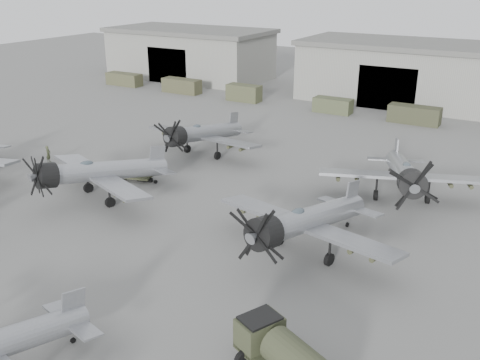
% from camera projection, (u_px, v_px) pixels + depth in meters
% --- Properties ---
extents(ground, '(220.00, 220.00, 0.00)m').
position_uv_depth(ground, '(108.00, 310.00, 30.63)').
color(ground, '#565654').
rests_on(ground, ground).
extents(hangar_left, '(29.00, 14.80, 8.70)m').
position_uv_depth(hangar_left, '(190.00, 53.00, 96.74)').
color(hangar_left, gray).
rests_on(hangar_left, ground).
extents(hangar_center, '(29.00, 14.80, 8.70)m').
position_uv_depth(hangar_center, '(400.00, 71.00, 78.86)').
color(hangar_center, gray).
rests_on(hangar_center, ground).
extents(support_truck_0, '(6.47, 2.20, 2.06)m').
position_uv_depth(support_truck_0, '(124.00, 79.00, 90.85)').
color(support_truck_0, '#47482F').
rests_on(support_truck_0, ground).
extents(support_truck_1, '(6.46, 2.20, 2.24)m').
position_uv_depth(support_truck_1, '(182.00, 86.00, 85.14)').
color(support_truck_1, '#43432C').
rests_on(support_truck_1, ground).
extents(support_truck_2, '(5.16, 2.20, 2.43)m').
position_uv_depth(support_truck_2, '(244.00, 93.00, 79.71)').
color(support_truck_2, '#45482F').
rests_on(support_truck_2, ground).
extents(support_truck_3, '(5.23, 2.20, 2.00)m').
position_uv_depth(support_truck_3, '(333.00, 105.00, 73.17)').
color(support_truck_3, '#454B31').
rests_on(support_truck_3, ground).
extents(support_truck_4, '(6.44, 2.20, 2.23)m').
position_uv_depth(support_truck_4, '(414.00, 115.00, 67.96)').
color(support_truck_4, '#373925').
rests_on(support_truck_4, ground).
extents(aircraft_mid_1, '(13.46, 12.13, 5.42)m').
position_uv_depth(aircraft_mid_1, '(95.00, 172.00, 44.55)').
color(aircraft_mid_1, '#989AA0').
rests_on(aircraft_mid_1, ground).
extents(aircraft_mid_2, '(13.96, 12.57, 5.54)m').
position_uv_depth(aircraft_mid_2, '(303.00, 222.00, 35.63)').
color(aircraft_mid_2, gray).
rests_on(aircraft_mid_2, ground).
extents(aircraft_far_0, '(13.34, 12.00, 5.32)m').
position_uv_depth(aircraft_far_0, '(201.00, 134.00, 55.33)').
color(aircraft_far_0, gray).
rests_on(aircraft_far_0, ground).
extents(aircraft_far_1, '(13.88, 12.54, 5.61)m').
position_uv_depth(aircraft_far_1, '(404.00, 173.00, 44.09)').
color(aircraft_far_1, gray).
rests_on(aircraft_far_1, ground).
extents(fuel_tanker, '(6.87, 4.73, 2.54)m').
position_uv_depth(fuel_tanker, '(291.00, 360.00, 24.53)').
color(fuel_tanker, '#363A26').
rests_on(fuel_tanker, ground).
extents(tug_trailer, '(6.54, 2.89, 1.30)m').
position_uv_depth(tug_trailer, '(109.00, 173.00, 50.02)').
color(tug_trailer, '#383B27').
rests_on(tug_trailer, ground).
extents(ground_crew, '(0.62, 0.74, 1.73)m').
position_uv_depth(ground_crew, '(48.00, 154.00, 54.03)').
color(ground_crew, '#434930').
rests_on(ground_crew, ground).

